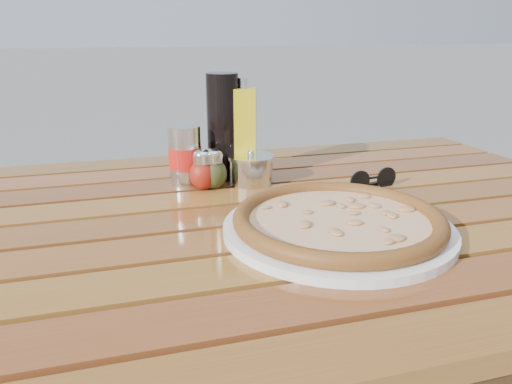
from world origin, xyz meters
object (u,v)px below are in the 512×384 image
object	(u,v)px
olive_oil_cruet	(243,133)
sunglasses	(372,180)
dark_bottle	(223,127)
pizza	(338,219)
table	(259,251)
plate	(338,229)
soda_can	(185,156)
oregano_shaker	(213,170)
parmesan_tin	(251,169)
pepper_shaker	(203,171)

from	to	relation	value
olive_oil_cruet	sunglasses	distance (m)	0.28
dark_bottle	olive_oil_cruet	xyz separation A→B (m)	(0.04, -0.01, -0.01)
sunglasses	pizza	bearing A→B (deg)	-137.88
table	plate	bearing A→B (deg)	-54.16
plate	soda_can	size ratio (longest dim) A/B	3.00
pizza	sunglasses	xyz separation A→B (m)	(0.17, 0.19, -0.01)
oregano_shaker	parmesan_tin	xyz separation A→B (m)	(0.08, 0.01, -0.01)
plate	olive_oil_cruet	size ratio (longest dim) A/B	1.71
pepper_shaker	soda_can	bearing A→B (deg)	119.00
oregano_shaker	olive_oil_cruet	xyz separation A→B (m)	(0.08, 0.06, 0.06)
table	parmesan_tin	world-z (taller)	parmesan_tin
dark_bottle	olive_oil_cruet	bearing A→B (deg)	-10.91
parmesan_tin	pepper_shaker	bearing A→B (deg)	-173.81
table	parmesan_tin	xyz separation A→B (m)	(0.03, 0.17, 0.11)
soda_can	parmesan_tin	xyz separation A→B (m)	(0.13, -0.04, -0.03)
soda_can	plate	bearing A→B (deg)	-60.38
pizza	oregano_shaker	xyz separation A→B (m)	(-0.14, 0.28, 0.02)
table	plate	world-z (taller)	plate
table	oregano_shaker	bearing A→B (deg)	107.32
sunglasses	pepper_shaker	bearing A→B (deg)	157.75
dark_bottle	parmesan_tin	size ratio (longest dim) A/B	2.07
oregano_shaker	dark_bottle	size ratio (longest dim) A/B	0.37
oregano_shaker	olive_oil_cruet	world-z (taller)	olive_oil_cruet
pizza	dark_bottle	distance (m)	0.38
table	olive_oil_cruet	world-z (taller)	olive_oil_cruet
oregano_shaker	sunglasses	distance (m)	0.32
oregano_shaker	olive_oil_cruet	size ratio (longest dim) A/B	0.39
oregano_shaker	sunglasses	bearing A→B (deg)	-16.07
parmesan_tin	dark_bottle	bearing A→B (deg)	127.82
dark_bottle	parmesan_tin	xyz separation A→B (m)	(0.04, -0.06, -0.08)
sunglasses	dark_bottle	bearing A→B (deg)	142.78
pizza	dark_bottle	world-z (taller)	dark_bottle
pepper_shaker	parmesan_tin	world-z (taller)	pepper_shaker
plate	dark_bottle	distance (m)	0.38
table	soda_can	distance (m)	0.26
table	pepper_shaker	xyz separation A→B (m)	(-0.07, 0.16, 0.11)
parmesan_tin	soda_can	bearing A→B (deg)	163.61
pizza	pepper_shaker	bearing A→B (deg)	119.73
table	pepper_shaker	bearing A→B (deg)	114.17
plate	olive_oil_cruet	distance (m)	0.36
table	oregano_shaker	size ratio (longest dim) A/B	17.07
plate	parmesan_tin	distance (m)	0.30
pepper_shaker	soda_can	xyz separation A→B (m)	(-0.03, 0.05, 0.02)
table	dark_bottle	bearing A→B (deg)	93.19
plate	pizza	world-z (taller)	pizza
plate	dark_bottle	bearing A→B (deg)	106.48
soda_can	sunglasses	world-z (taller)	soda_can
parmesan_tin	sunglasses	world-z (taller)	parmesan_tin
plate	parmesan_tin	xyz separation A→B (m)	(-0.06, 0.29, 0.02)
dark_bottle	parmesan_tin	bearing A→B (deg)	-52.18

